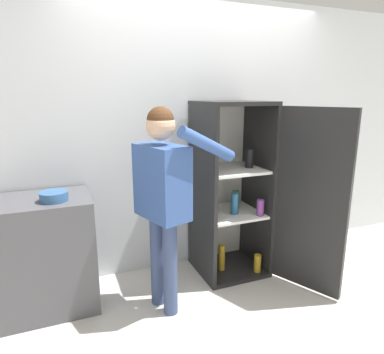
% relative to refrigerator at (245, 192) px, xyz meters
% --- Properties ---
extents(ground_plane, '(12.00, 12.00, 0.00)m').
position_rel_refrigerator_xyz_m(ground_plane, '(-0.27, -0.55, -0.80)').
color(ground_plane, beige).
extents(wall_back, '(7.00, 0.06, 2.55)m').
position_rel_refrigerator_xyz_m(wall_back, '(-0.27, 0.43, 0.47)').
color(wall_back, silver).
rests_on(wall_back, ground_plane).
extents(refrigerator, '(0.91, 1.16, 1.62)m').
position_rel_refrigerator_xyz_m(refrigerator, '(0.00, 0.00, 0.00)').
color(refrigerator, black).
rests_on(refrigerator, ground_plane).
extents(person, '(0.73, 0.55, 1.60)m').
position_rel_refrigerator_xyz_m(person, '(-0.87, -0.28, 0.21)').
color(person, '#384770').
rests_on(person, ground_plane).
extents(counter, '(0.74, 0.57, 0.91)m').
position_rel_refrigerator_xyz_m(counter, '(-1.74, 0.09, -0.35)').
color(counter, '#4C4C51').
rests_on(counter, ground_plane).
extents(bowl, '(0.20, 0.20, 0.07)m').
position_rel_refrigerator_xyz_m(bowl, '(-1.63, -0.01, 0.14)').
color(bowl, '#335B8E').
rests_on(bowl, counter).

